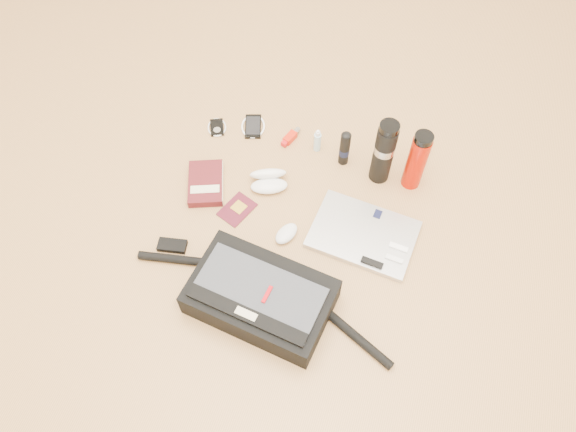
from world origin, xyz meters
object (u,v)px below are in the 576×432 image
Objects in this scene: book at (206,183)px; thermos_black at (384,152)px; laptop at (364,235)px; messenger_bag at (260,297)px; thermos_red at (417,161)px.

thermos_black reaches higher than book.
laptop is 0.63m from book.
messenger_bag is at bearing -111.88° from thermos_black.
messenger_bag is 0.71m from thermos_black.
book is at bearing -158.01° from thermos_black.
thermos_red is at bearing 66.79° from messenger_bag.
thermos_red is at bearing -2.03° from book.
thermos_black is (0.26, 0.65, 0.09)m from messenger_bag.
laptop is at bearing -111.48° from thermos_red.
messenger_bag reaches higher than laptop.
thermos_black is 0.13m from thermos_red.
messenger_bag is 4.10× the size of book.
thermos_black is at bearing 75.27° from messenger_bag.
book is 0.69m from thermos_black.
laptop and book have the same top height.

